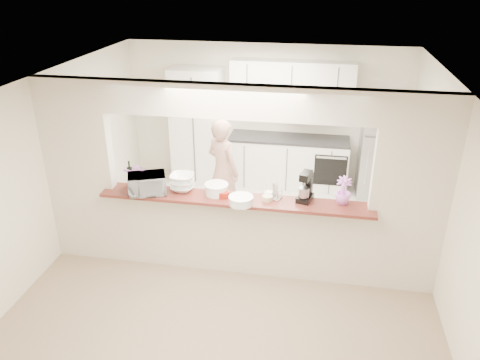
% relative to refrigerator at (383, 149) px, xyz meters
% --- Properties ---
extents(floor, '(6.00, 6.00, 0.00)m').
position_rel_refrigerator_xyz_m(floor, '(-2.05, -2.65, -0.85)').
color(floor, tan).
rests_on(floor, ground).
extents(tile_overlay, '(5.00, 2.90, 0.01)m').
position_rel_refrigerator_xyz_m(tile_overlay, '(-2.05, -1.10, -0.84)').
color(tile_overlay, beige).
rests_on(tile_overlay, floor).
extents(partition, '(5.00, 0.15, 2.50)m').
position_rel_refrigerator_xyz_m(partition, '(-2.05, -2.65, 0.63)').
color(partition, beige).
rests_on(partition, floor).
extents(bar_counter, '(3.40, 0.38, 1.09)m').
position_rel_refrigerator_xyz_m(bar_counter, '(-2.05, -2.65, -0.27)').
color(bar_counter, beige).
rests_on(bar_counter, floor).
extents(kitchen_cabinets, '(3.15, 0.62, 2.25)m').
position_rel_refrigerator_xyz_m(kitchen_cabinets, '(-2.24, 0.07, 0.12)').
color(kitchen_cabinets, white).
rests_on(kitchen_cabinets, floor).
extents(refrigerator, '(0.75, 0.70, 1.70)m').
position_rel_refrigerator_xyz_m(refrigerator, '(0.00, 0.00, 0.00)').
color(refrigerator, '#ACABB0').
rests_on(refrigerator, floor).
extents(flower_left, '(0.31, 0.27, 0.34)m').
position_rel_refrigerator_xyz_m(flower_left, '(-3.35, -2.60, 0.41)').
color(flower_left, '#C96ABA').
rests_on(flower_left, bar_counter).
extents(wine_bottle_a, '(0.07, 0.07, 0.35)m').
position_rel_refrigerator_xyz_m(wine_bottle_a, '(-3.45, -2.58, 0.38)').
color(wine_bottle_a, black).
rests_on(wine_bottle_a, bar_counter).
extents(wine_bottle_b, '(0.07, 0.07, 0.33)m').
position_rel_refrigerator_xyz_m(wine_bottle_b, '(-3.45, -2.58, 0.37)').
color(wine_bottle_b, black).
rests_on(wine_bottle_b, bar_counter).
extents(toaster_oven, '(0.54, 0.46, 0.25)m').
position_rel_refrigerator_xyz_m(toaster_oven, '(-3.16, -2.75, 0.37)').
color(toaster_oven, '#A9A9AE').
rests_on(toaster_oven, bar_counter).
extents(serving_bowls, '(0.30, 0.30, 0.22)m').
position_rel_refrigerator_xyz_m(serving_bowls, '(-2.75, -2.60, 0.35)').
color(serving_bowls, white).
rests_on(serving_bowls, bar_counter).
extents(plate_stack_a, '(0.30, 0.30, 0.14)m').
position_rel_refrigerator_xyz_m(plate_stack_a, '(-2.30, -2.62, 0.31)').
color(plate_stack_a, white).
rests_on(plate_stack_a, bar_counter).
extents(plate_stack_b, '(0.30, 0.30, 0.10)m').
position_rel_refrigerator_xyz_m(plate_stack_b, '(-1.95, -2.84, 0.29)').
color(plate_stack_b, white).
rests_on(plate_stack_b, bar_counter).
extents(red_bowl, '(0.16, 0.16, 0.07)m').
position_rel_refrigerator_xyz_m(red_bowl, '(-2.20, -2.68, 0.28)').
color(red_bowl, maroon).
rests_on(red_bowl, bar_counter).
extents(tan_bowl, '(0.13, 0.13, 0.06)m').
position_rel_refrigerator_xyz_m(tan_bowl, '(-1.65, -2.68, 0.27)').
color(tan_bowl, beige).
rests_on(tan_bowl, bar_counter).
extents(utensil_caddy, '(0.25, 0.19, 0.21)m').
position_rel_refrigerator_xyz_m(utensil_caddy, '(-1.60, -2.60, 0.33)').
color(utensil_caddy, silver).
rests_on(utensil_caddy, bar_counter).
extents(stand_mixer, '(0.22, 0.29, 0.38)m').
position_rel_refrigerator_xyz_m(stand_mixer, '(-1.20, -2.59, 0.41)').
color(stand_mixer, black).
rests_on(stand_mixer, bar_counter).
extents(flower_right, '(0.20, 0.20, 0.34)m').
position_rel_refrigerator_xyz_m(flower_right, '(-0.75, -2.60, 0.41)').
color(flower_right, '#CA6DC7').
rests_on(flower_right, bar_counter).
extents(person, '(0.72, 0.67, 1.66)m').
position_rel_refrigerator_xyz_m(person, '(-2.49, -1.35, -0.02)').
color(person, tan).
rests_on(person, floor).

